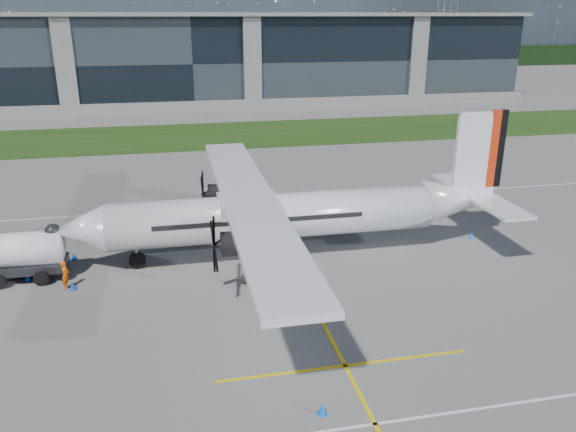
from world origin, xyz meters
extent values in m
plane|color=#615E5C|center=(0.00, 40.00, 0.00)|extent=(400.00, 400.00, 0.00)
cube|color=#1D3F11|center=(0.00, 48.00, 0.02)|extent=(400.00, 18.00, 0.04)
cube|color=black|center=(0.00, 80.00, 7.50)|extent=(120.00, 20.00, 15.00)
cube|color=black|center=(0.00, 140.00, 3.00)|extent=(400.00, 6.00, 6.00)
cube|color=yellow|center=(3.00, 10.00, 0.01)|extent=(0.20, 70.00, 0.01)
imported|color=#F25907|center=(-10.82, 4.88, 1.00)|extent=(0.66, 0.87, 2.01)
cone|color=blue|center=(-11.03, 9.14, 0.25)|extent=(0.36, 0.36, 0.50)
cone|color=blue|center=(1.09, 22.51, 0.25)|extent=(0.36, 0.36, 0.50)
cone|color=blue|center=(-13.31, 6.37, 0.25)|extent=(0.36, 0.36, 0.50)
cone|color=blue|center=(1.10, -8.99, 0.25)|extent=(0.36, 0.36, 0.50)
cone|color=blue|center=(-10.45, 4.63, 0.25)|extent=(0.36, 0.36, 0.50)
cone|color=blue|center=(16.59, 7.14, 0.25)|extent=(0.36, 0.36, 0.50)
camera|label=1|loc=(-4.07, -27.02, 15.29)|focal=35.00mm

